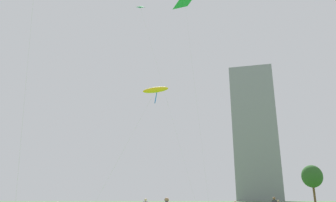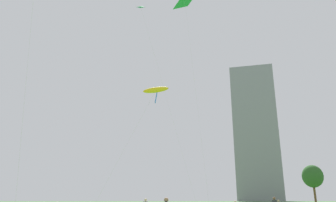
% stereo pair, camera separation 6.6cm
% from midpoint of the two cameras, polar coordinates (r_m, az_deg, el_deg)
% --- Properties ---
extents(kite_flying_0, '(9.49, 3.12, 15.63)m').
position_cam_midpoint_polar(kite_flying_0, '(40.11, -2.10, 1.98)').
color(kite_flying_0, silver).
rests_on(kite_flying_0, ground).
extents(kite_flying_1, '(9.28, 3.48, 33.54)m').
position_cam_midpoint_polar(kite_flying_1, '(56.61, -4.72, 15.98)').
color(kite_flying_1, silver).
rests_on(kite_flying_1, ground).
extents(kite_flying_2, '(3.58, 9.09, 32.73)m').
position_cam_midpoint_polar(kite_flying_2, '(53.47, 3.06, 17.31)').
color(kite_flying_2, silver).
rests_on(kite_flying_2, ground).
extents(park_tree_0, '(3.20, 3.20, 6.76)m').
position_cam_midpoint_polar(park_tree_0, '(56.58, 24.45, -12.17)').
color(park_tree_0, brown).
rests_on(park_tree_0, ground).
extents(distant_highrise_0, '(25.32, 23.05, 66.39)m').
position_cam_midpoint_polar(distant_highrise_0, '(168.68, 15.33, -5.49)').
color(distant_highrise_0, gray).
rests_on(distant_highrise_0, ground).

